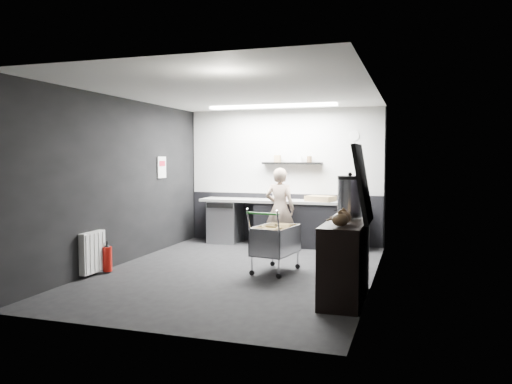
% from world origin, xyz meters
% --- Properties ---
extents(floor, '(5.50, 5.50, 0.00)m').
position_xyz_m(floor, '(0.00, 0.00, 0.00)').
color(floor, black).
rests_on(floor, ground).
extents(ceiling, '(5.50, 5.50, 0.00)m').
position_xyz_m(ceiling, '(0.00, 0.00, 2.70)').
color(ceiling, silver).
rests_on(ceiling, wall_back).
extents(wall_back, '(5.50, 0.00, 5.50)m').
position_xyz_m(wall_back, '(0.00, 2.75, 1.35)').
color(wall_back, black).
rests_on(wall_back, floor).
extents(wall_front, '(5.50, 0.00, 5.50)m').
position_xyz_m(wall_front, '(0.00, -2.75, 1.35)').
color(wall_front, black).
rests_on(wall_front, floor).
extents(wall_left, '(0.00, 5.50, 5.50)m').
position_xyz_m(wall_left, '(-2.00, 0.00, 1.35)').
color(wall_left, black).
rests_on(wall_left, floor).
extents(wall_right, '(0.00, 5.50, 5.50)m').
position_xyz_m(wall_right, '(2.00, 0.00, 1.35)').
color(wall_right, black).
rests_on(wall_right, floor).
extents(kitchen_wall_panel, '(3.95, 0.02, 1.70)m').
position_xyz_m(kitchen_wall_panel, '(0.00, 2.73, 1.85)').
color(kitchen_wall_panel, silver).
rests_on(kitchen_wall_panel, wall_back).
extents(dado_panel, '(3.95, 0.02, 1.00)m').
position_xyz_m(dado_panel, '(0.00, 2.73, 0.50)').
color(dado_panel, black).
rests_on(dado_panel, wall_back).
extents(floating_shelf, '(1.20, 0.22, 0.04)m').
position_xyz_m(floating_shelf, '(0.20, 2.62, 1.62)').
color(floating_shelf, black).
rests_on(floating_shelf, wall_back).
extents(wall_clock, '(0.20, 0.03, 0.20)m').
position_xyz_m(wall_clock, '(1.40, 2.72, 2.15)').
color(wall_clock, white).
rests_on(wall_clock, wall_back).
extents(poster, '(0.02, 0.30, 0.40)m').
position_xyz_m(poster, '(-1.98, 1.30, 1.55)').
color(poster, white).
rests_on(poster, wall_left).
extents(poster_red_band, '(0.02, 0.22, 0.10)m').
position_xyz_m(poster_red_band, '(-1.98, 1.30, 1.62)').
color(poster_red_band, red).
rests_on(poster_red_band, poster).
extents(radiator, '(0.10, 0.50, 0.60)m').
position_xyz_m(radiator, '(-1.94, -0.90, 0.35)').
color(radiator, white).
rests_on(radiator, wall_left).
extents(ceiling_strip, '(2.40, 0.20, 0.04)m').
position_xyz_m(ceiling_strip, '(0.00, 1.85, 2.67)').
color(ceiling_strip, white).
rests_on(ceiling_strip, ceiling).
extents(prep_counter, '(3.20, 0.61, 0.90)m').
position_xyz_m(prep_counter, '(0.14, 2.42, 0.46)').
color(prep_counter, black).
rests_on(prep_counter, floor).
extents(person, '(0.58, 0.40, 1.54)m').
position_xyz_m(person, '(0.13, 1.97, 0.77)').
color(person, beige).
rests_on(person, floor).
extents(shopping_cart, '(0.64, 0.94, 0.95)m').
position_xyz_m(shopping_cart, '(0.54, 0.16, 0.45)').
color(shopping_cart, silver).
rests_on(shopping_cart, floor).
extents(sideboard, '(0.54, 1.27, 1.90)m').
position_xyz_m(sideboard, '(1.75, -0.98, 0.60)').
color(sideboard, black).
rests_on(sideboard, floor).
extents(fire_extinguisher, '(0.14, 0.14, 0.46)m').
position_xyz_m(fire_extinguisher, '(-1.85, -0.67, 0.22)').
color(fire_extinguisher, '#AE120B').
rests_on(fire_extinguisher, floor).
extents(cardboard_box, '(0.59, 0.50, 0.10)m').
position_xyz_m(cardboard_box, '(0.82, 2.37, 0.95)').
color(cardboard_box, '#9D8053').
rests_on(cardboard_box, prep_counter).
extents(pink_tub, '(0.18, 0.18, 0.18)m').
position_xyz_m(pink_tub, '(0.10, 2.42, 0.99)').
color(pink_tub, beige).
rests_on(pink_tub, prep_counter).
extents(white_container, '(0.21, 0.18, 0.16)m').
position_xyz_m(white_container, '(-0.03, 2.37, 0.98)').
color(white_container, white).
rests_on(white_container, prep_counter).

